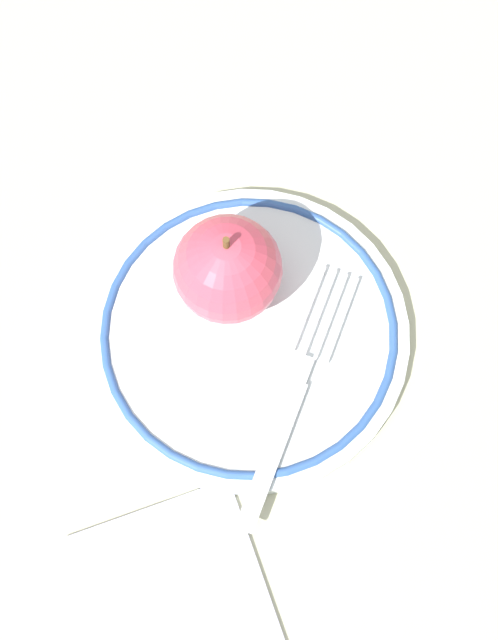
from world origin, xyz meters
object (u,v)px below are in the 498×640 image
object	(u,v)px
apple_red_whole	(232,267)
napkin_folded	(179,607)
plate	(249,334)
fork	(292,403)

from	to	relation	value
apple_red_whole	napkin_folded	distance (m)	0.22
napkin_folded	plate	bearing A→B (deg)	-129.27
plate	napkin_folded	bearing A→B (deg)	50.73
fork	apple_red_whole	bearing A→B (deg)	46.40
fork	napkin_folded	size ratio (longest dim) A/B	1.15
fork	plate	bearing A→B (deg)	49.87
plate	fork	bearing A→B (deg)	93.34
plate	napkin_folded	size ratio (longest dim) A/B	1.69
fork	napkin_folded	distance (m)	0.15
plate	napkin_folded	world-z (taller)	plate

